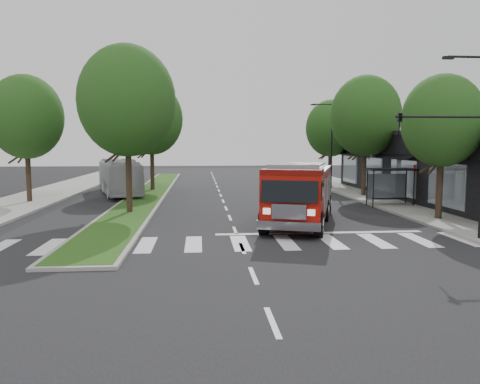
# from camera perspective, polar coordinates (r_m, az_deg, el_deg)

# --- Properties ---
(ground) EXTENTS (140.00, 140.00, 0.00)m
(ground) POSITION_cam_1_polar(r_m,az_deg,el_deg) (23.16, -0.61, -4.72)
(ground) COLOR black
(ground) RESTS_ON ground
(sidewalk_right) EXTENTS (5.00, 80.00, 0.15)m
(sidewalk_right) POSITION_cam_1_polar(r_m,az_deg,el_deg) (35.89, 18.45, -1.12)
(sidewalk_right) COLOR gray
(sidewalk_right) RESTS_ON ground
(sidewalk_left) EXTENTS (5.00, 80.00, 0.15)m
(sidewalk_left) POSITION_cam_1_polar(r_m,az_deg,el_deg) (35.37, -26.08, -1.52)
(sidewalk_left) COLOR gray
(sidewalk_left) RESTS_ON ground
(median) EXTENTS (3.00, 50.00, 0.15)m
(median) POSITION_cam_1_polar(r_m,az_deg,el_deg) (41.14, -10.87, -0.07)
(median) COLOR gray
(median) RESTS_ON ground
(storefront_row) EXTENTS (8.00, 30.00, 5.00)m
(storefront_row) POSITION_cam_1_polar(r_m,az_deg,el_deg) (37.71, 24.87, 2.66)
(storefront_row) COLOR black
(storefront_row) RESTS_ON ground
(bus_shelter) EXTENTS (3.20, 1.60, 2.61)m
(bus_shelter) POSITION_cam_1_polar(r_m,az_deg,el_deg) (33.51, 17.76, 1.79)
(bus_shelter) COLOR black
(bus_shelter) RESTS_ON ground
(tree_right_near) EXTENTS (4.40, 4.40, 8.05)m
(tree_right_near) POSITION_cam_1_polar(r_m,az_deg,el_deg) (28.03, 23.43, 7.95)
(tree_right_near) COLOR black
(tree_right_near) RESTS_ON ground
(tree_right_mid) EXTENTS (5.60, 5.60, 9.72)m
(tree_right_mid) POSITION_cam_1_polar(r_m,az_deg,el_deg) (39.07, 15.05, 8.94)
(tree_right_mid) COLOR black
(tree_right_mid) RESTS_ON ground
(tree_right_far) EXTENTS (5.00, 5.00, 8.73)m
(tree_right_far) POSITION_cam_1_polar(r_m,az_deg,el_deg) (48.56, 10.98, 7.62)
(tree_right_far) COLOR black
(tree_right_far) RESTS_ON ground
(tree_median_near) EXTENTS (5.80, 5.80, 10.16)m
(tree_median_near) POSITION_cam_1_polar(r_m,az_deg,el_deg) (29.14, -13.61, 10.74)
(tree_median_near) COLOR black
(tree_median_near) RESTS_ON ground
(tree_median_far) EXTENTS (5.60, 5.60, 9.72)m
(tree_median_far) POSITION_cam_1_polar(r_m,az_deg,el_deg) (42.98, -10.76, 8.74)
(tree_median_far) COLOR black
(tree_median_far) RESTS_ON ground
(tree_left_mid) EXTENTS (5.20, 5.20, 9.16)m
(tree_left_mid) POSITION_cam_1_polar(r_m,az_deg,el_deg) (36.87, -24.65, 8.30)
(tree_left_mid) COLOR black
(tree_left_mid) RESTS_ON ground
(streetlight_right_near) EXTENTS (4.08, 0.22, 8.00)m
(streetlight_right_near) POSITION_cam_1_polar(r_m,az_deg,el_deg) (22.29, 25.77, 6.35)
(streetlight_right_near) COLOR black
(streetlight_right_near) RESTS_ON ground
(streetlight_right_far) EXTENTS (2.11, 0.20, 8.00)m
(streetlight_right_far) POSITION_cam_1_polar(r_m,az_deg,el_deg) (44.37, 10.92, 6.05)
(streetlight_right_far) COLOR black
(streetlight_right_far) RESTS_ON ground
(fire_engine) EXTENTS (5.69, 9.90, 3.29)m
(fire_engine) POSITION_cam_1_polar(r_m,az_deg,el_deg) (25.25, 7.36, -0.26)
(fire_engine) COLOR #640A05
(fire_engine) RESTS_ON ground
(city_bus) EXTENTS (5.35, 11.04, 3.00)m
(city_bus) POSITION_cam_1_polar(r_m,az_deg,el_deg) (40.68, -14.51, 1.79)
(city_bus) COLOR #BBBBC0
(city_bus) RESTS_ON ground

